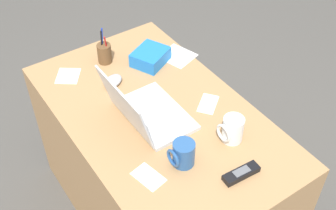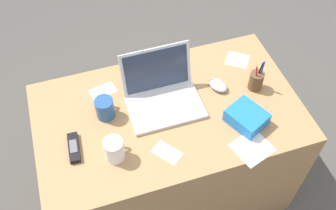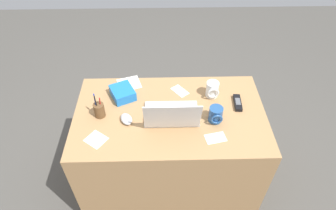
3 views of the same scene
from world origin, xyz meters
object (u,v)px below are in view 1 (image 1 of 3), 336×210
cordless_phone (241,173)px  pen_holder (104,53)px  laptop (146,112)px  computer_mouse (113,81)px  coffee_mug_tall (183,154)px  snack_bag (150,57)px  coffee_mug_white (232,129)px

cordless_phone → pen_holder: bearing=5.3°
laptop → computer_mouse: size_ratio=3.35×
computer_mouse → cordless_phone: computer_mouse is taller
coffee_mug_tall → snack_bag: bearing=-21.7°
computer_mouse → pen_holder: pen_holder is taller
coffee_mug_white → pen_holder: pen_holder is taller
coffee_mug_tall → snack_bag: (0.59, -0.24, -0.02)m
coffee_mug_white → snack_bag: size_ratio=0.68×
pen_holder → computer_mouse: bearing=163.0°
computer_mouse → coffee_mug_tall: (-0.55, 0.01, 0.03)m
laptop → computer_mouse: (0.28, -0.00, -0.03)m
laptop → coffee_mug_tall: (-0.27, 0.01, 0.00)m
laptop → snack_bag: size_ratio=2.11×
snack_bag → pen_holder: bearing=53.7°
cordless_phone → snack_bag: bearing=-7.0°
laptop → pen_holder: 0.45m
pen_holder → snack_bag: bearing=-126.3°
computer_mouse → snack_bag: (0.04, -0.23, 0.02)m
pen_holder → coffee_mug_tall: bearing=175.3°
laptop → snack_bag: bearing=-35.3°
laptop → pen_holder: (0.45, -0.05, 0.00)m
cordless_phone → snack_bag: (0.76, -0.09, 0.02)m
laptop → pen_holder: bearing=-6.7°
laptop → snack_bag: 0.39m
pen_holder → snack_bag: (-0.13, -0.18, -0.02)m
laptop → coffee_mug_tall: size_ratio=3.34×
coffee_mug_tall → laptop: bearing=-1.4°
laptop → cordless_phone: (-0.44, -0.14, -0.04)m
coffee_mug_white → snack_bag: coffee_mug_white is taller
computer_mouse → coffee_mug_tall: size_ratio=1.00×
computer_mouse → coffee_mug_tall: 0.55m
laptop → snack_bag: laptop is taller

